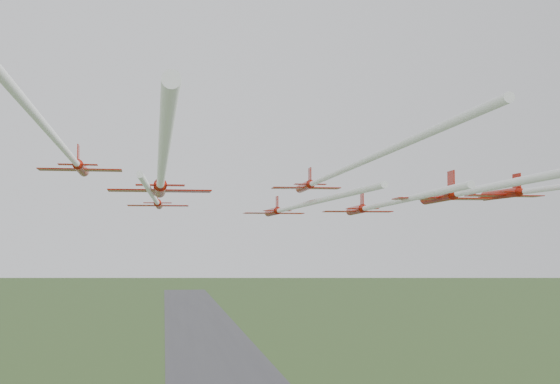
{
  "coord_description": "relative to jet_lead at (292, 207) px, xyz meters",
  "views": [
    {
      "loc": [
        -19.9,
        -96.05,
        42.64
      ],
      "look_at": [
        -5.82,
        -1.66,
        49.09
      ],
      "focal_mm": 50.0,
      "sensor_mm": 36.0,
      "label": 1
    }
  ],
  "objects": [
    {
      "name": "runway",
      "position": [
        3.21,
        195.03,
        -47.53
      ],
      "size": [
        38.0,
        900.0,
        0.04
      ],
      "primitive_type": "cube",
      "color": "#38383B",
      "rests_on": "ground"
    },
    {
      "name": "jet_row4_right",
      "position": [
        10.22,
        -37.93,
        -0.1
      ],
      "size": [
        9.52,
        53.98,
        2.83
      ],
      "rotation": [
        0.0,
        0.0,
        -0.04
      ],
      "color": "#A21304"
    },
    {
      "name": "jet_row3_left",
      "position": [
        -25.2,
        -31.31,
        3.24
      ],
      "size": [
        8.75,
        61.33,
        2.62
      ],
      "rotation": [
        0.0,
        0.0,
        0.02
      ],
      "color": "#A21304"
    },
    {
      "name": "jet_row3_right",
      "position": [
        23.1,
        -26.68,
        0.97
      ],
      "size": [
        8.96,
        52.32,
        2.66
      ],
      "rotation": [
        0.0,
        0.0,
        0.05
      ],
      "color": "#A21304"
    },
    {
      "name": "jet_lead",
      "position": [
        0.0,
        0.0,
        0.0
      ],
      "size": [
        9.05,
        61.35,
        2.7
      ],
      "rotation": [
        0.0,
        0.0,
        0.03
      ],
      "color": "#A21304"
    },
    {
      "name": "jet_row2_right",
      "position": [
        8.04,
        -11.49,
        -0.34
      ],
      "size": [
        9.19,
        51.08,
        2.73
      ],
      "rotation": [
        0.0,
        0.0,
        -0.05
      ],
      "color": "#A21304"
    },
    {
      "name": "jet_row3_mid",
      "position": [
        -0.61,
        -28.35,
        1.84
      ],
      "size": [
        7.93,
        61.55,
        2.38
      ],
      "rotation": [
        0.0,
        0.0,
        -0.01
      ],
      "color": "#A21304"
    },
    {
      "name": "jet_row4_left",
      "position": [
        -16.95,
        -38.25,
        0.46
      ],
      "size": [
        9.76,
        57.48,
        2.93
      ],
      "rotation": [
        0.0,
        0.0,
        0.01
      ],
      "color": "#A21304"
    },
    {
      "name": "jet_row2_left",
      "position": [
        -17.72,
        -9.79,
        0.34
      ],
      "size": [
        7.85,
        49.75,
        2.35
      ],
      "rotation": [
        0.0,
        0.0,
        -0.02
      ],
      "color": "#A21304"
    }
  ]
}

